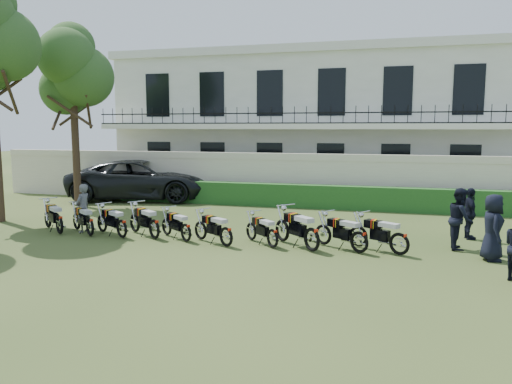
# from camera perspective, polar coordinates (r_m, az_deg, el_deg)

# --- Properties ---
(ground) EXTENTS (100.00, 100.00, 0.00)m
(ground) POSITION_cam_1_polar(r_m,az_deg,el_deg) (15.05, -2.21, -5.89)
(ground) COLOR #30451B
(ground) RESTS_ON ground
(perimeter_wall) EXTENTS (30.00, 0.35, 2.30)m
(perimeter_wall) POSITION_cam_1_polar(r_m,az_deg,el_deg) (22.51, 4.02, 1.56)
(perimeter_wall) COLOR beige
(perimeter_wall) RESTS_ON ground
(hedge) EXTENTS (18.00, 0.60, 1.00)m
(hedge) POSITION_cam_1_polar(r_m,az_deg,el_deg) (21.63, 6.17, -0.49)
(hedge) COLOR #1B4C1B
(hedge) RESTS_ON ground
(building) EXTENTS (20.40, 9.60, 7.40)m
(building) POSITION_cam_1_polar(r_m,az_deg,el_deg) (28.26, 6.53, 7.88)
(building) COLOR white
(building) RESTS_ON ground
(tree_west_near) EXTENTS (3.40, 3.20, 7.90)m
(tree_west_near) POSITION_cam_1_polar(r_m,az_deg,el_deg) (23.36, -20.20, 12.94)
(tree_west_near) COLOR #473323
(tree_west_near) RESTS_ON ground
(motorcycle_0) EXTENTS (1.61, 1.23, 1.05)m
(motorcycle_0) POSITION_cam_1_polar(r_m,az_deg,el_deg) (17.35, -21.57, -2.99)
(motorcycle_0) COLOR black
(motorcycle_0) RESTS_ON ground
(motorcycle_1) EXTENTS (1.53, 1.15, 1.00)m
(motorcycle_1) POSITION_cam_1_polar(r_m,az_deg,el_deg) (16.73, -18.47, -3.31)
(motorcycle_1) COLOR black
(motorcycle_1) RESTS_ON ground
(motorcycle_2) EXTENTS (1.63, 0.98, 0.99)m
(motorcycle_2) POSITION_cam_1_polar(r_m,az_deg,el_deg) (16.15, -15.10, -3.57)
(motorcycle_2) COLOR black
(motorcycle_2) RESTS_ON ground
(motorcycle_3) EXTENTS (1.64, 1.17, 1.05)m
(motorcycle_3) POSITION_cam_1_polar(r_m,az_deg,el_deg) (15.76, -11.56, -3.63)
(motorcycle_3) COLOR black
(motorcycle_3) RESTS_ON ground
(motorcycle_4) EXTENTS (1.47, 1.08, 0.95)m
(motorcycle_4) POSITION_cam_1_polar(r_m,az_deg,el_deg) (15.23, -8.02, -4.12)
(motorcycle_4) COLOR black
(motorcycle_4) RESTS_ON ground
(motorcycle_5) EXTENTS (1.59, 1.04, 0.99)m
(motorcycle_5) POSITION_cam_1_polar(r_m,az_deg,el_deg) (14.48, -3.44, -4.58)
(motorcycle_5) COLOR black
(motorcycle_5) RESTS_ON ground
(motorcycle_6) EXTENTS (1.32, 1.23, 0.94)m
(motorcycle_6) POSITION_cam_1_polar(r_m,az_deg,el_deg) (14.35, 1.90, -4.79)
(motorcycle_6) COLOR black
(motorcycle_6) RESTS_ON ground
(motorcycle_7) EXTENTS (1.62, 1.52, 1.16)m
(motorcycle_7) POSITION_cam_1_polar(r_m,az_deg,el_deg) (13.97, 6.41, -4.75)
(motorcycle_7) COLOR black
(motorcycle_7) RESTS_ON ground
(motorcycle_8) EXTENTS (1.65, 1.11, 1.04)m
(motorcycle_8) POSITION_cam_1_polar(r_m,az_deg,el_deg) (14.03, 11.74, -5.03)
(motorcycle_8) COLOR black
(motorcycle_8) RESTS_ON ground
(motorcycle_9) EXTENTS (1.71, 1.08, 1.06)m
(motorcycle_9) POSITION_cam_1_polar(r_m,az_deg,el_deg) (14.06, 16.09, -5.11)
(motorcycle_9) COLOR black
(motorcycle_9) RESTS_ON ground
(suv) EXTENTS (7.37, 4.59, 1.90)m
(suv) POSITION_cam_1_polar(r_m,az_deg,el_deg) (24.52, -12.86, 1.36)
(suv) COLOR black
(suv) RESTS_ON ground
(inspector) EXTENTS (0.43, 0.61, 1.61)m
(inspector) POSITION_cam_1_polar(r_m,az_deg,el_deg) (17.46, -19.15, -1.75)
(inspector) COLOR slate
(inspector) RESTS_ON ground
(officer_3) EXTENTS (0.57, 0.87, 1.75)m
(officer_3) POSITION_cam_1_polar(r_m,az_deg,el_deg) (14.39, 25.43, -3.68)
(officer_3) COLOR black
(officer_3) RESTS_ON ground
(officer_4) EXTENTS (0.67, 0.86, 1.76)m
(officer_4) POSITION_cam_1_polar(r_m,az_deg,el_deg) (15.33, 22.32, -2.85)
(officer_4) COLOR black
(officer_4) RESTS_ON ground
(officer_5) EXTENTS (0.53, 0.99, 1.61)m
(officer_5) POSITION_cam_1_polar(r_m,az_deg,el_deg) (16.81, 23.25, -2.30)
(officer_5) COLOR black
(officer_5) RESTS_ON ground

